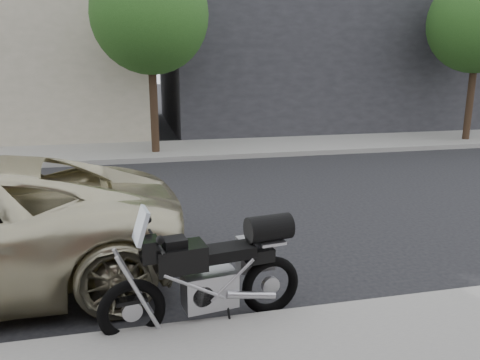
# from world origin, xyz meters

# --- Properties ---
(ground) EXTENTS (120.00, 120.00, 0.00)m
(ground) POSITION_xyz_m (0.00, 0.00, 0.00)
(ground) COLOR black
(ground) RESTS_ON ground
(far_sidewalk) EXTENTS (44.00, 3.00, 0.15)m
(far_sidewalk) POSITION_xyz_m (0.00, -6.50, 0.07)
(far_sidewalk) COLOR gray
(far_sidewalk) RESTS_ON ground
(far_building_dark) EXTENTS (16.00, 11.00, 7.00)m
(far_building_dark) POSITION_xyz_m (-7.00, -13.50, 3.50)
(far_building_dark) COLOR #25252A
(far_building_dark) RESTS_ON ground
(street_tree_left) EXTENTS (3.40, 3.40, 5.70)m
(street_tree_left) POSITION_xyz_m (-9.00, -6.00, 4.14)
(street_tree_left) COLOR #332317
(street_tree_left) RESTS_ON far_sidewalk
(street_tree_mid) EXTENTS (3.40, 3.40, 5.70)m
(street_tree_mid) POSITION_xyz_m (2.00, -6.00, 4.14)
(street_tree_mid) COLOR #332317
(street_tree_mid) RESTS_ON far_sidewalk
(motorcycle) EXTENTS (2.23, 0.93, 1.42)m
(motorcycle) POSITION_xyz_m (1.86, 3.85, 0.61)
(motorcycle) COLOR black
(motorcycle) RESTS_ON ground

